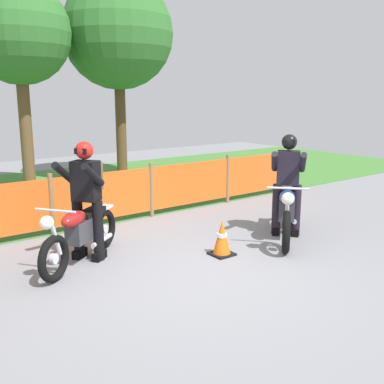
% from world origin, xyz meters
% --- Properties ---
extents(ground, '(24.00, 24.00, 0.02)m').
position_xyz_m(ground, '(0.00, 0.00, -0.01)').
color(ground, gray).
extents(grass_verge, '(24.00, 6.63, 0.01)m').
position_xyz_m(grass_verge, '(0.00, 6.05, 0.01)').
color(grass_verge, '#427A33').
rests_on(grass_verge, ground).
extents(barrier_fence, '(9.82, 0.08, 1.05)m').
position_xyz_m(barrier_fence, '(0.00, 2.73, 0.54)').
color(barrier_fence, olive).
rests_on(barrier_fence, ground).
extents(tree_near_left, '(2.32, 2.32, 4.84)m').
position_xyz_m(tree_near_left, '(-0.22, 6.28, 3.64)').
color(tree_near_left, brown).
rests_on(tree_near_left, ground).
extents(tree_near_right, '(2.87, 2.87, 5.30)m').
position_xyz_m(tree_near_right, '(2.36, 6.46, 3.84)').
color(tree_near_right, brown).
rests_on(tree_near_right, ground).
extents(motorcycle_lead, '(1.63, 1.22, 0.92)m').
position_xyz_m(motorcycle_lead, '(-1.12, 1.22, 0.45)').
color(motorcycle_lead, black).
rests_on(motorcycle_lead, ground).
extents(motorcycle_trailing, '(1.63, 1.46, 0.98)m').
position_xyz_m(motorcycle_trailing, '(1.99, 0.25, 0.48)').
color(motorcycle_trailing, black).
rests_on(motorcycle_trailing, ground).
extents(rider_lead, '(0.78, 0.73, 1.69)m').
position_xyz_m(rider_lead, '(-0.95, 1.34, 0.95)').
color(rider_lead, black).
rests_on(rider_lead, ground).
extents(rider_trailing, '(0.77, 0.75, 1.69)m').
position_xyz_m(rider_trailing, '(2.16, 0.40, 0.95)').
color(rider_trailing, black).
rests_on(rider_trailing, ground).
extents(traffic_cone, '(0.32, 0.32, 0.53)m').
position_xyz_m(traffic_cone, '(0.66, 0.30, 0.26)').
color(traffic_cone, black).
rests_on(traffic_cone, ground).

